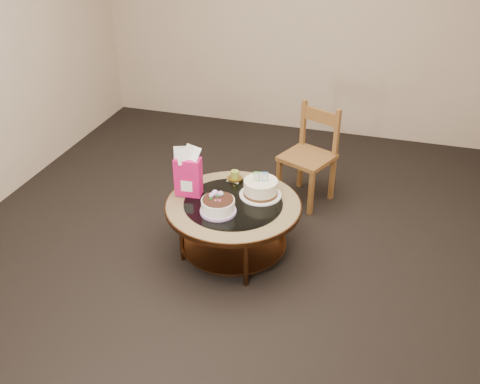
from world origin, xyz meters
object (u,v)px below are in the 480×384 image
(decorated_cake, at_px, (218,206))
(dining_chair, at_px, (310,155))
(cream_cake, at_px, (261,188))
(coffee_table, at_px, (233,212))
(gift_bag, at_px, (188,172))

(decorated_cake, bearing_deg, dining_chair, 67.53)
(cream_cake, relative_size, dining_chair, 0.37)
(cream_cake, bearing_deg, coffee_table, -149.41)
(coffee_table, relative_size, gift_bag, 2.61)
(coffee_table, xyz_separation_m, gift_bag, (-0.36, 0.02, 0.27))
(gift_bag, xyz_separation_m, dining_chair, (0.76, 0.95, -0.21))
(decorated_cake, bearing_deg, cream_cake, 53.15)
(coffee_table, relative_size, decorated_cake, 3.88)
(decorated_cake, relative_size, cream_cake, 0.82)
(cream_cake, xyz_separation_m, dining_chair, (0.23, 0.81, -0.08))
(cream_cake, distance_m, dining_chair, 0.85)
(coffee_table, relative_size, dining_chair, 1.18)
(coffee_table, distance_m, gift_bag, 0.45)
(coffee_table, bearing_deg, dining_chair, 67.63)
(dining_chair, bearing_deg, decorated_cake, -89.20)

